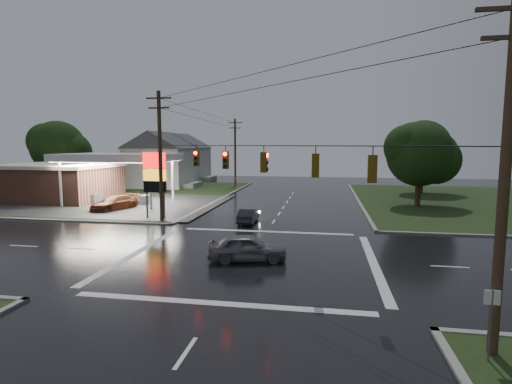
% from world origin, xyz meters
% --- Properties ---
extents(ground, '(120.00, 120.00, 0.00)m').
position_xyz_m(ground, '(0.00, 0.00, 0.00)').
color(ground, black).
rests_on(ground, ground).
extents(grass_nw, '(36.00, 36.00, 0.08)m').
position_xyz_m(grass_nw, '(-26.00, 26.00, 0.04)').
color(grass_nw, black).
rests_on(grass_nw, ground).
extents(gas_station, '(26.20, 18.00, 5.60)m').
position_xyz_m(gas_station, '(-25.68, 19.70, 2.55)').
color(gas_station, '#2D2D2D').
rests_on(gas_station, ground).
extents(pylon_sign, '(2.00, 0.35, 6.00)m').
position_xyz_m(pylon_sign, '(-10.50, 10.50, 4.01)').
color(pylon_sign, '#59595E').
rests_on(pylon_sign, ground).
extents(utility_pole_nw, '(2.20, 0.32, 11.00)m').
position_xyz_m(utility_pole_nw, '(-9.50, 9.50, 5.72)').
color(utility_pole_nw, '#382619').
rests_on(utility_pole_nw, ground).
extents(utility_pole_se, '(2.20, 0.32, 11.00)m').
position_xyz_m(utility_pole_se, '(9.50, -9.50, 5.72)').
color(utility_pole_se, '#382619').
rests_on(utility_pole_se, ground).
extents(utility_pole_n, '(2.20, 0.32, 10.50)m').
position_xyz_m(utility_pole_n, '(-9.50, 38.00, 5.47)').
color(utility_pole_n, '#382619').
rests_on(utility_pole_n, ground).
extents(traffic_signals, '(26.87, 26.87, 1.47)m').
position_xyz_m(traffic_signals, '(0.02, -0.02, 6.48)').
color(traffic_signals, black).
rests_on(traffic_signals, ground).
extents(house_near, '(11.05, 8.48, 8.60)m').
position_xyz_m(house_near, '(-20.95, 36.00, 4.41)').
color(house_near, silver).
rests_on(house_near, ground).
extents(house_far, '(11.05, 8.48, 8.60)m').
position_xyz_m(house_far, '(-21.95, 48.00, 4.41)').
color(house_far, silver).
rests_on(house_far, ground).
extents(tree_nw_behind, '(8.93, 7.60, 10.00)m').
position_xyz_m(tree_nw_behind, '(-33.84, 29.99, 6.18)').
color(tree_nw_behind, black).
rests_on(tree_nw_behind, ground).
extents(tree_ne_near, '(7.99, 6.80, 8.98)m').
position_xyz_m(tree_ne_near, '(14.14, 21.99, 5.56)').
color(tree_ne_near, black).
rests_on(tree_ne_near, ground).
extents(tree_ne_far, '(8.46, 7.20, 9.80)m').
position_xyz_m(tree_ne_far, '(17.15, 33.99, 6.18)').
color(tree_ne_far, black).
rests_on(tree_ne_far, ground).
extents(car_north, '(1.31, 3.70, 1.22)m').
position_xyz_m(car_north, '(-2.06, 10.14, 0.61)').
color(car_north, black).
rests_on(car_north, ground).
extents(car_crossing, '(4.75, 2.72, 1.52)m').
position_xyz_m(car_crossing, '(-0.02, -0.72, 0.76)').
color(car_crossing, slate).
rests_on(car_crossing, ground).
extents(car_pump, '(3.85, 5.57, 1.50)m').
position_xyz_m(car_pump, '(-16.60, 14.33, 0.75)').
color(car_pump, maroon).
rests_on(car_pump, ground).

